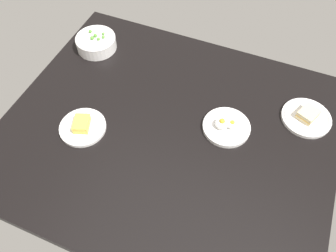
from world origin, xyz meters
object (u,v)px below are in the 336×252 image
Objects in this scene: plate_eggs at (226,126)px; bowl_peas at (96,42)px; plate_sandwich at (307,117)px; plate_cheese at (83,126)px.

plate_eggs is 69.03cm from bowl_peas.
plate_eggs reaches higher than plate_sandwich.
plate_eggs reaches higher than plate_cheese.
plate_cheese is at bearing -67.31° from bowl_peas.
plate_cheese is 0.98× the size of bowl_peas.
bowl_peas reaches higher than plate_sandwich.
plate_cheese is 83.88cm from plate_sandwich.
plate_cheese is at bearing -154.44° from plate_sandwich.
bowl_peas is 92.78cm from plate_sandwich.
plate_sandwich is at bearing 30.71° from plate_eggs.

